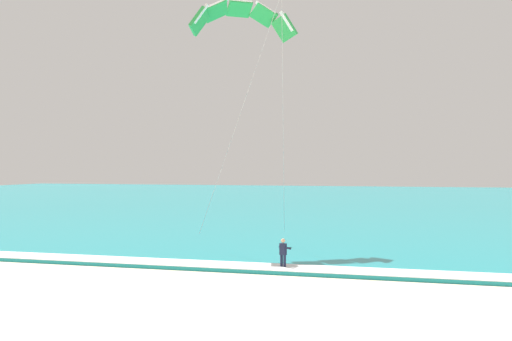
{
  "coord_description": "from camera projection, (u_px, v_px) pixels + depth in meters",
  "views": [
    {
      "loc": [
        5.22,
        -16.76,
        5.44
      ],
      "look_at": [
        -2.74,
        14.36,
        5.19
      ],
      "focal_mm": 39.12,
      "sensor_mm": 36.0,
      "label": 1
    }
  ],
  "objects": [
    {
      "name": "kite_primary",
      "position": [
        241.0,
        17.0,
        36.08
      ],
      "size": [
        6.7,
        8.06,
        15.05
      ],
      "color": "green"
    },
    {
      "name": "sea",
      "position": [
        363.0,
        201.0,
        85.73
      ],
      "size": [
        200.0,
        120.0,
        0.2
      ],
      "primitive_type": "cube",
      "color": "teal",
      "rests_on": "ground"
    },
    {
      "name": "kitesurfer",
      "position": [
        283.0,
        253.0,
        28.87
      ],
      "size": [
        0.66,
        0.65,
        1.69
      ],
      "color": "#191E38",
      "rests_on": "ground"
    },
    {
      "name": "ground_plane",
      "position": [
        227.0,
        339.0,
        17.57
      ],
      "size": [
        200.0,
        200.0,
        0.0
      ],
      "primitive_type": "plane",
      "color": "beige"
    },
    {
      "name": "surfboard",
      "position": [
        283.0,
        271.0,
        28.86
      ],
      "size": [
        0.97,
        1.46,
        0.09
      ],
      "color": "white",
      "rests_on": "ground"
    },
    {
      "name": "surf_foam",
      "position": [
        293.0,
        268.0,
        28.57
      ],
      "size": [
        200.0,
        1.99,
        0.04
      ],
      "primitive_type": "cube",
      "color": "white",
      "rests_on": "sea"
    }
  ]
}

